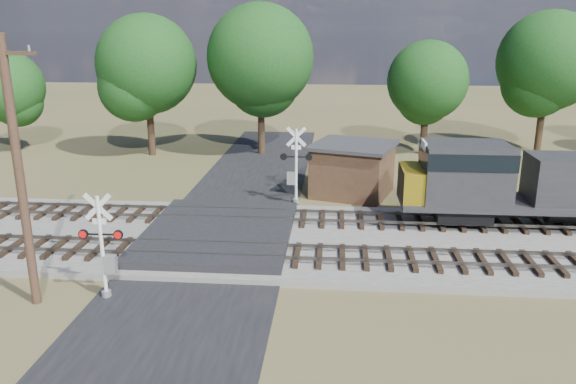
# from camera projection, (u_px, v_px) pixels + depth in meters

# --- Properties ---
(ground) EXTENTS (160.00, 160.00, 0.00)m
(ground) POSITION_uv_depth(u_px,v_px,m) (217.00, 244.00, 27.01)
(ground) COLOR #4B4B28
(ground) RESTS_ON ground
(ballast_bed) EXTENTS (140.00, 10.00, 0.30)m
(ballast_bed) POSITION_uv_depth(u_px,v_px,m) (426.00, 244.00, 26.62)
(ballast_bed) COLOR gray
(ballast_bed) RESTS_ON ground
(road) EXTENTS (7.00, 60.00, 0.08)m
(road) POSITION_uv_depth(u_px,v_px,m) (217.00, 243.00, 27.00)
(road) COLOR black
(road) RESTS_ON ground
(crossing_panel) EXTENTS (7.00, 9.00, 0.62)m
(crossing_panel) POSITION_uv_depth(u_px,v_px,m) (219.00, 234.00, 27.40)
(crossing_panel) COLOR #262628
(crossing_panel) RESTS_ON ground
(track_near) EXTENTS (140.00, 2.60, 0.33)m
(track_near) POSITION_uv_depth(u_px,v_px,m) (277.00, 254.00, 24.72)
(track_near) COLOR black
(track_near) RESTS_ON ballast_bed
(track_far) EXTENTS (140.00, 2.60, 0.33)m
(track_far) POSITION_uv_depth(u_px,v_px,m) (287.00, 217.00, 29.51)
(track_far) COLOR black
(track_far) RESTS_ON ballast_bed
(crossing_signal_near) EXTENTS (1.70, 0.37, 4.22)m
(crossing_signal_near) POSITION_uv_depth(u_px,v_px,m) (105.00, 256.00, 21.08)
(crossing_signal_near) COLOR silver
(crossing_signal_near) RESTS_ON ground
(crossing_signal_far) EXTENTS (1.86, 0.40, 4.62)m
(crossing_signal_far) POSITION_uv_depth(u_px,v_px,m) (294.00, 173.00, 32.55)
(crossing_signal_far) COLOR silver
(crossing_signal_far) RESTS_ON ground
(utility_pole) EXTENTS (2.41, 0.33, 9.84)m
(utility_pole) POSITION_uv_depth(u_px,v_px,m) (19.00, 169.00, 19.75)
(utility_pole) COLOR #362118
(utility_pole) RESTS_ON ground
(equipment_shed) EXTENTS (5.93, 5.93, 3.22)m
(equipment_shed) POSITION_uv_depth(u_px,v_px,m) (353.00, 169.00, 34.65)
(equipment_shed) COLOR #442A1D
(equipment_shed) RESTS_ON ground
(treeline) EXTENTS (80.68, 11.80, 11.97)m
(treeline) POSITION_uv_depth(u_px,v_px,m) (403.00, 67.00, 43.94)
(treeline) COLOR black
(treeline) RESTS_ON ground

